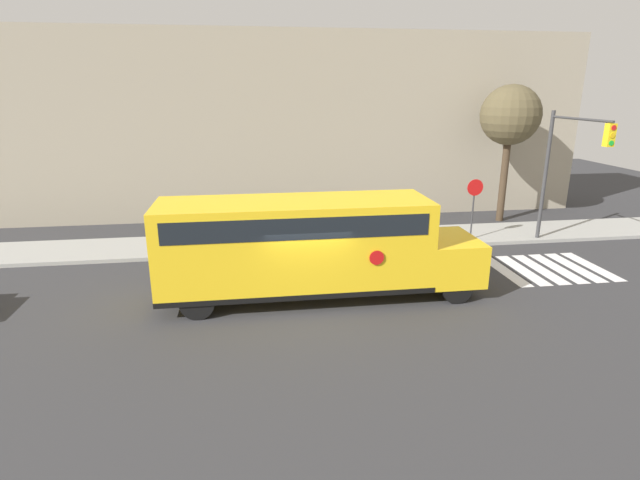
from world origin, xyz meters
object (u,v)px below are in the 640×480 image
at_px(stop_sign, 474,201).
at_px(tree_near_sidewalk, 510,116).
at_px(traffic_light, 565,160).
at_px(school_bus, 307,243).

xyz_separation_m(stop_sign, tree_near_sidewalk, (3.10, 3.38, 3.32)).
bearing_deg(traffic_light, tree_near_sidewalk, 88.97).
relative_size(stop_sign, tree_near_sidewalk, 0.42).
bearing_deg(school_bus, tree_near_sidewalk, 37.40).
relative_size(stop_sign, traffic_light, 0.50).
distance_m(stop_sign, traffic_light, 3.82).
bearing_deg(school_bus, traffic_light, 18.19).
bearing_deg(stop_sign, tree_near_sidewalk, 47.45).
bearing_deg(school_bus, stop_sign, 32.41).
relative_size(school_bus, tree_near_sidewalk, 1.51).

